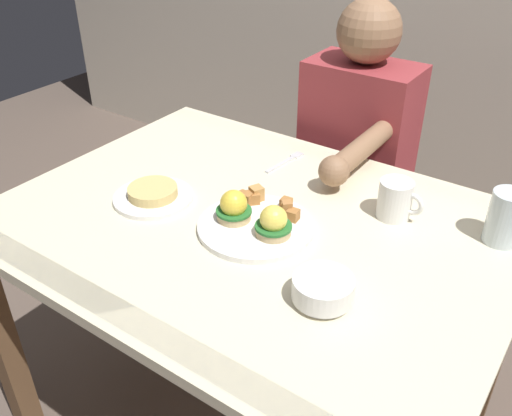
{
  "coord_description": "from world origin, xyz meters",
  "views": [
    {
      "loc": [
        0.63,
        -0.89,
        1.47
      ],
      "look_at": [
        0.01,
        0.0,
        0.78
      ],
      "focal_mm": 38.92,
      "sensor_mm": 36.0,
      "label": 1
    }
  ],
  "objects_px": {
    "fruit_bowl": "(322,290)",
    "fork": "(286,161)",
    "side_plate": "(153,195)",
    "diner_person": "(353,157)",
    "coffee_mug": "(396,199)",
    "water_glass_near": "(505,220)",
    "eggs_benedict_plate": "(256,220)",
    "dining_table": "(253,257)"
  },
  "relations": [
    {
      "from": "fruit_bowl",
      "to": "side_plate",
      "type": "bearing_deg",
      "value": 170.49
    },
    {
      "from": "coffee_mug",
      "to": "side_plate",
      "type": "bearing_deg",
      "value": -152.65
    },
    {
      "from": "eggs_benedict_plate",
      "to": "coffee_mug",
      "type": "bearing_deg",
      "value": 43.55
    },
    {
      "from": "dining_table",
      "to": "coffee_mug",
      "type": "xyz_separation_m",
      "value": [
        0.27,
        0.21,
        0.16
      ]
    },
    {
      "from": "fork",
      "to": "diner_person",
      "type": "xyz_separation_m",
      "value": [
        0.07,
        0.3,
        -0.09
      ]
    },
    {
      "from": "side_plate",
      "to": "fruit_bowl",
      "type": "bearing_deg",
      "value": -9.51
    },
    {
      "from": "fruit_bowl",
      "to": "fork",
      "type": "bearing_deg",
      "value": 128.95
    },
    {
      "from": "eggs_benedict_plate",
      "to": "fruit_bowl",
      "type": "height_order",
      "value": "eggs_benedict_plate"
    },
    {
      "from": "fork",
      "to": "diner_person",
      "type": "relative_size",
      "value": 0.14
    },
    {
      "from": "dining_table",
      "to": "water_glass_near",
      "type": "bearing_deg",
      "value": 26.68
    },
    {
      "from": "fork",
      "to": "coffee_mug",
      "type": "bearing_deg",
      "value": -14.42
    },
    {
      "from": "eggs_benedict_plate",
      "to": "side_plate",
      "type": "bearing_deg",
      "value": -171.56
    },
    {
      "from": "eggs_benedict_plate",
      "to": "diner_person",
      "type": "height_order",
      "value": "diner_person"
    },
    {
      "from": "diner_person",
      "to": "water_glass_near",
      "type": "bearing_deg",
      "value": -33.48
    },
    {
      "from": "eggs_benedict_plate",
      "to": "side_plate",
      "type": "relative_size",
      "value": 1.35
    },
    {
      "from": "diner_person",
      "to": "fork",
      "type": "bearing_deg",
      "value": -102.86
    },
    {
      "from": "coffee_mug",
      "to": "water_glass_near",
      "type": "distance_m",
      "value": 0.24
    },
    {
      "from": "eggs_benedict_plate",
      "to": "water_glass_near",
      "type": "bearing_deg",
      "value": 29.78
    },
    {
      "from": "water_glass_near",
      "to": "diner_person",
      "type": "height_order",
      "value": "diner_person"
    },
    {
      "from": "water_glass_near",
      "to": "fruit_bowl",
      "type": "bearing_deg",
      "value": -119.52
    },
    {
      "from": "coffee_mug",
      "to": "side_plate",
      "type": "distance_m",
      "value": 0.59
    },
    {
      "from": "water_glass_near",
      "to": "dining_table",
      "type": "bearing_deg",
      "value": -153.32
    },
    {
      "from": "fruit_bowl",
      "to": "coffee_mug",
      "type": "xyz_separation_m",
      "value": [
        -0.01,
        0.36,
        0.02
      ]
    },
    {
      "from": "fork",
      "to": "side_plate",
      "type": "height_order",
      "value": "side_plate"
    },
    {
      "from": "fruit_bowl",
      "to": "side_plate",
      "type": "xyz_separation_m",
      "value": [
        -0.53,
        0.09,
        -0.02
      ]
    },
    {
      "from": "dining_table",
      "to": "fruit_bowl",
      "type": "xyz_separation_m",
      "value": [
        0.27,
        -0.15,
        0.14
      ]
    },
    {
      "from": "water_glass_near",
      "to": "eggs_benedict_plate",
      "type": "bearing_deg",
      "value": -150.22
    },
    {
      "from": "fruit_bowl",
      "to": "coffee_mug",
      "type": "distance_m",
      "value": 0.36
    },
    {
      "from": "dining_table",
      "to": "fruit_bowl",
      "type": "bearing_deg",
      "value": -29.29
    },
    {
      "from": "dining_table",
      "to": "fork",
      "type": "relative_size",
      "value": 7.69
    },
    {
      "from": "side_plate",
      "to": "dining_table",
      "type": "bearing_deg",
      "value": 13.69
    },
    {
      "from": "water_glass_near",
      "to": "side_plate",
      "type": "distance_m",
      "value": 0.82
    },
    {
      "from": "fork",
      "to": "water_glass_near",
      "type": "height_order",
      "value": "water_glass_near"
    },
    {
      "from": "coffee_mug",
      "to": "fork",
      "type": "xyz_separation_m",
      "value": [
        -0.36,
        0.09,
        -0.05
      ]
    },
    {
      "from": "fruit_bowl",
      "to": "water_glass_near",
      "type": "xyz_separation_m",
      "value": [
        0.23,
        0.4,
        0.03
      ]
    },
    {
      "from": "side_plate",
      "to": "diner_person",
      "type": "relative_size",
      "value": 0.18
    },
    {
      "from": "fruit_bowl",
      "to": "diner_person",
      "type": "xyz_separation_m",
      "value": [
        -0.3,
        0.75,
        -0.12
      ]
    },
    {
      "from": "eggs_benedict_plate",
      "to": "fruit_bowl",
      "type": "bearing_deg",
      "value": -27.91
    },
    {
      "from": "fruit_bowl",
      "to": "diner_person",
      "type": "bearing_deg",
      "value": 111.64
    },
    {
      "from": "fork",
      "to": "dining_table",
      "type": "bearing_deg",
      "value": -72.49
    },
    {
      "from": "eggs_benedict_plate",
      "to": "diner_person",
      "type": "distance_m",
      "value": 0.63
    },
    {
      "from": "dining_table",
      "to": "side_plate",
      "type": "bearing_deg",
      "value": -166.31
    }
  ]
}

